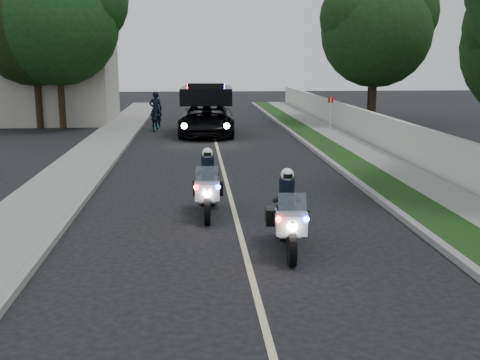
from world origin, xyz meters
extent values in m
plane|color=black|center=(0.00, 0.00, 0.00)|extent=(120.00, 120.00, 0.00)
cube|color=gray|center=(4.10, 10.00, 0.07)|extent=(0.20, 60.00, 0.15)
cube|color=#193814|center=(4.80, 10.00, 0.08)|extent=(1.20, 60.00, 0.16)
cube|color=gray|center=(6.10, 10.00, 0.08)|extent=(1.40, 60.00, 0.16)
cube|color=beige|center=(7.10, 10.00, 0.75)|extent=(0.22, 60.00, 1.50)
cube|color=gray|center=(-4.10, 10.00, 0.07)|extent=(0.20, 60.00, 0.15)
cube|color=gray|center=(-5.20, 10.00, 0.08)|extent=(2.00, 60.00, 0.16)
cube|color=#A8A396|center=(-10.00, 26.00, 3.50)|extent=(8.00, 6.00, 7.00)
cube|color=#BFB78C|center=(0.00, 10.00, 0.00)|extent=(0.12, 50.00, 0.01)
imported|color=black|center=(-0.36, 19.21, 0.00)|extent=(2.98, 6.05, 2.89)
imported|color=black|center=(-3.11, 21.44, 0.00)|extent=(0.75, 1.79, 0.92)
imported|color=black|center=(-3.11, 21.44, 0.00)|extent=(0.73, 0.51, 1.92)
camera|label=1|loc=(-1.00, -10.84, 3.91)|focal=43.50mm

